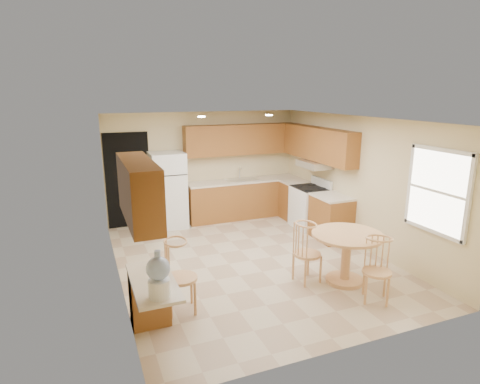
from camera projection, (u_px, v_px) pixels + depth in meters
name	position (u px, v px, depth m)	size (l,w,h in m)	color
floor	(251.00, 260.00, 7.19)	(5.50, 5.50, 0.00)	tan
ceiling	(252.00, 119.00, 6.58)	(4.50, 5.50, 0.02)	white
wall_back	(204.00, 166.00, 9.36)	(4.50, 0.02, 2.50)	beige
wall_front	(350.00, 250.00, 4.41)	(4.50, 0.02, 2.50)	beige
wall_left	(115.00, 206.00, 6.07)	(0.02, 5.50, 2.50)	beige
wall_right	(358.00, 182.00, 7.70)	(0.02, 5.50, 2.50)	beige
doorway	(128.00, 180.00, 8.76)	(0.90, 0.02, 2.10)	black
base_cab_back	(244.00, 199.00, 9.60)	(2.75, 0.60, 0.87)	#925825
counter_back	(244.00, 181.00, 9.49)	(2.75, 0.63, 0.04)	beige
base_cab_right_a	(295.00, 201.00, 9.46)	(0.60, 0.59, 0.87)	#925825
counter_right_a	(296.00, 182.00, 9.34)	(0.63, 0.59, 0.04)	beige
base_cab_right_b	(331.00, 218.00, 8.15)	(0.60, 0.80, 0.87)	#925825
counter_right_b	(332.00, 197.00, 8.03)	(0.63, 0.80, 0.04)	beige
upper_cab_back	(242.00, 139.00, 9.38)	(2.75, 0.33, 0.70)	#925825
upper_cab_right	(318.00, 144.00, 8.58)	(0.33, 2.42, 0.70)	#925825
upper_cab_left	(139.00, 191.00, 4.54)	(0.33, 1.40, 0.70)	#925825
sink	(243.00, 180.00, 9.48)	(0.78, 0.44, 0.01)	silver
range_hood	(315.00, 164.00, 8.63)	(0.50, 0.76, 0.14)	silver
desk_pedestal	(149.00, 297.00, 5.19)	(0.48, 0.42, 0.72)	#925825
desk_top	(153.00, 282.00, 4.75)	(0.50, 1.20, 0.04)	beige
window	(438.00, 191.00, 5.96)	(0.06, 1.12, 1.30)	white
can_light_a	(201.00, 117.00, 7.48)	(0.14, 0.14, 0.02)	white
can_light_b	(269.00, 115.00, 7.99)	(0.14, 0.14, 0.02)	white
refrigerator	(168.00, 190.00, 8.80)	(0.74, 0.72, 1.67)	white
stove	(310.00, 207.00, 8.83)	(0.65, 0.76, 1.09)	white
dining_table	(346.00, 251.00, 6.25)	(1.10, 1.10, 0.81)	tan
chair_table_a	(311.00, 248.00, 6.18)	(0.43, 0.55, 0.97)	tan
chair_table_b	(382.00, 266.00, 5.60)	(0.41, 0.49, 0.94)	tan
chair_desk	(182.00, 272.00, 5.31)	(0.45, 0.58, 1.02)	tan
water_crock	(159.00, 276.00, 4.31)	(0.26, 0.26, 0.54)	white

